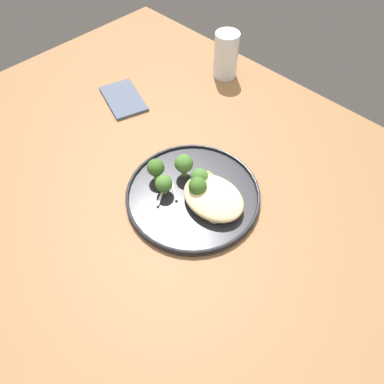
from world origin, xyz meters
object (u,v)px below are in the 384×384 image
broccoli_floret_split_head (184,164)px  broccoli_floret_tall_stalk (199,177)px  seared_scallop_left_edge (195,189)px  broccoli_floret_beside_noodles (164,184)px  seared_scallop_on_noodles (215,186)px  seared_scallop_tiny_bay (236,201)px  broccoli_floret_center_pile (197,187)px  folded_napkin (123,99)px  seared_scallop_front_small (215,215)px  seared_scallop_large_seared (205,194)px  water_glass (226,58)px  dinner_plate (192,195)px  seared_scallop_center_golden (207,177)px  broccoli_floret_rear_charred (156,168)px

broccoli_floret_split_head → broccoli_floret_tall_stalk: bearing=0.8°
seared_scallop_left_edge → broccoli_floret_beside_noodles: size_ratio=0.70×
seared_scallop_on_noodles → seared_scallop_tiny_bay: same height
broccoli_floret_center_pile → folded_napkin: 0.40m
seared_scallop_front_small → seared_scallop_on_noodles: size_ratio=1.18×
seared_scallop_large_seared → water_glass: water_glass is taller
seared_scallop_left_edge → water_glass: (-0.25, 0.38, 0.04)m
dinner_plate → seared_scallop_front_small: 0.08m
seared_scallop_center_golden → broccoli_floret_beside_noodles: bearing=-116.8°
seared_scallop_on_noodles → seared_scallop_tiny_bay: bearing=0.7°
seared_scallop_center_golden → seared_scallop_left_edge: bearing=-83.9°
seared_scallop_on_noodles → water_glass: (-0.27, 0.34, 0.03)m
seared_scallop_large_seared → broccoli_floret_rear_charred: size_ratio=0.46×
broccoli_floret_split_head → broccoli_floret_beside_noodles: 0.06m
broccoli_floret_split_head → broccoli_floret_rear_charred: 0.06m
seared_scallop_tiny_bay → broccoli_floret_tall_stalk: bearing=-168.6°
broccoli_floret_rear_charred → broccoli_floret_beside_noodles: (0.04, -0.01, -0.01)m
seared_scallop_large_seared → broccoli_floret_tall_stalk: broccoli_floret_tall_stalk is taller
seared_scallop_front_small → broccoli_floret_tall_stalk: (-0.08, 0.04, 0.02)m
water_glass → broccoli_floret_beside_noodles: bearing=-64.8°
broccoli_floret_split_head → seared_scallop_front_small: bearing=-16.4°
seared_scallop_large_seared → broccoli_floret_beside_noodles: broccoli_floret_beside_noodles is taller
broccoli_floret_beside_noodles → water_glass: bearing=115.2°
seared_scallop_center_golden → seared_scallop_large_seared: bearing=-52.3°
seared_scallop_tiny_bay → seared_scallop_on_noodles: bearing=-179.3°
seared_scallop_on_noodles → broccoli_floret_center_pile: 0.05m
seared_scallop_left_edge → seared_scallop_on_noodles: size_ratio=1.18×
dinner_plate → seared_scallop_center_golden: size_ratio=10.57×
dinner_plate → water_glass: (-0.25, 0.39, 0.05)m
seared_scallop_center_golden → broccoli_floret_center_pile: broccoli_floret_center_pile is taller
seared_scallop_center_golden → water_glass: water_glass is taller
seared_scallop_front_small → seared_scallop_tiny_bay: size_ratio=1.31×
broccoli_floret_split_head → water_glass: (-0.20, 0.36, 0.01)m
seared_scallop_left_edge → seared_scallop_front_small: same height
broccoli_floret_center_pile → seared_scallop_front_small: bearing=-10.1°
seared_scallop_tiny_bay → water_glass: 0.48m
broccoli_floret_beside_noodles → broccoli_floret_tall_stalk: 0.08m
broccoli_floret_beside_noodles → folded_napkin: (-0.32, 0.14, -0.03)m
seared_scallop_large_seared → broccoli_floret_tall_stalk: size_ratio=0.52×
dinner_plate → seared_scallop_tiny_bay: 0.10m
broccoli_floret_beside_noodles → folded_napkin: 0.35m
seared_scallop_tiny_bay → broccoli_floret_tall_stalk: (-0.09, -0.02, 0.02)m
folded_napkin → broccoli_floret_tall_stalk: bearing=-12.0°
broccoli_floret_rear_charred → broccoli_floret_beside_noodles: 0.04m
seared_scallop_center_golden → broccoli_floret_center_pile: 0.06m
dinner_plate → water_glass: 0.46m
broccoli_floret_beside_noodles → broccoli_floret_tall_stalk: same height
broccoli_floret_tall_stalk → dinner_plate: bearing=-77.7°
broccoli_floret_rear_charred → folded_napkin: 0.31m
dinner_plate → broccoli_floret_split_head: broccoli_floret_split_head is taller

